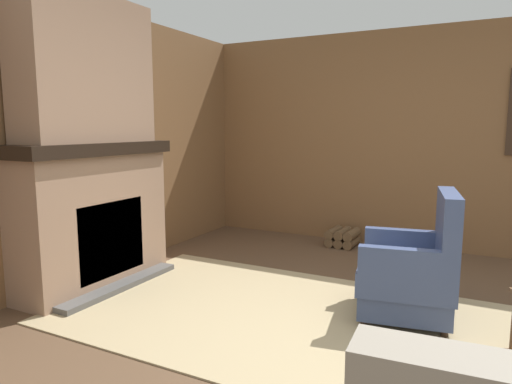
{
  "coord_description": "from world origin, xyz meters",
  "views": [
    {
      "loc": [
        0.71,
        -2.94,
        1.45
      ],
      "look_at": [
        -1.04,
        0.47,
        0.9
      ],
      "focal_mm": 32.0,
      "sensor_mm": 36.0,
      "label": 1
    }
  ],
  "objects_px": {
    "firewood_stack": "(343,237)",
    "oil_lamp_vase": "(53,133)",
    "armchair": "(412,273)",
    "storage_case": "(107,135)"
  },
  "relations": [
    {
      "from": "oil_lamp_vase",
      "to": "storage_case",
      "type": "xyz_separation_m",
      "value": [
        0.0,
        0.6,
        -0.03
      ]
    },
    {
      "from": "armchair",
      "to": "storage_case",
      "type": "height_order",
      "value": "storage_case"
    },
    {
      "from": "firewood_stack",
      "to": "oil_lamp_vase",
      "type": "distance_m",
      "value": 3.46
    },
    {
      "from": "oil_lamp_vase",
      "to": "firewood_stack",
      "type": "bearing_deg",
      "value": 58.45
    },
    {
      "from": "firewood_stack",
      "to": "oil_lamp_vase",
      "type": "relative_size",
      "value": 1.63
    },
    {
      "from": "armchair",
      "to": "firewood_stack",
      "type": "distance_m",
      "value": 2.15
    },
    {
      "from": "armchair",
      "to": "storage_case",
      "type": "bearing_deg",
      "value": -3.41
    },
    {
      "from": "firewood_stack",
      "to": "storage_case",
      "type": "xyz_separation_m",
      "value": [
        -1.68,
        -2.13,
        1.27
      ]
    },
    {
      "from": "armchair",
      "to": "storage_case",
      "type": "relative_size",
      "value": 4.44
    },
    {
      "from": "armchair",
      "to": "firewood_stack",
      "type": "xyz_separation_m",
      "value": [
        -1.08,
        1.84,
        -0.25
      ]
    }
  ]
}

